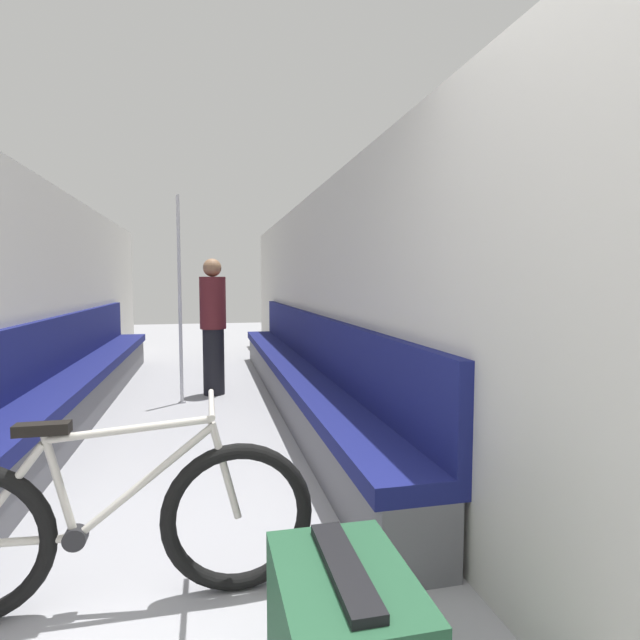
# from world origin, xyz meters

# --- Properties ---
(wall_left) EXTENTS (0.10, 10.99, 2.26)m
(wall_left) POSITION_xyz_m (-1.32, 3.90, 1.13)
(wall_left) COLOR beige
(wall_left) RESTS_ON ground
(wall_right) EXTENTS (0.10, 10.99, 2.26)m
(wall_right) POSITION_xyz_m (1.32, 3.90, 1.13)
(wall_right) COLOR beige
(wall_right) RESTS_ON ground
(bench_seat_row_left) EXTENTS (0.44, 6.59, 0.99)m
(bench_seat_row_left) POSITION_xyz_m (-1.08, 4.14, 0.32)
(bench_seat_row_left) COLOR #5B5B60
(bench_seat_row_left) RESTS_ON ground
(bench_seat_row_right) EXTENTS (0.44, 6.59, 0.99)m
(bench_seat_row_right) POSITION_xyz_m (1.08, 4.14, 0.32)
(bench_seat_row_right) COLOR #5B5B60
(bench_seat_row_right) RESTS_ON ground
(bicycle) EXTENTS (1.67, 0.46, 0.83)m
(bicycle) POSITION_xyz_m (-0.24, 1.03, 0.34)
(bicycle) COLOR black
(bicycle) RESTS_ON ground
(grab_pole_near) EXTENTS (0.08, 0.08, 2.24)m
(grab_pole_near) POSITION_xyz_m (-0.12, 4.52, 1.09)
(grab_pole_near) COLOR gray
(grab_pole_near) RESTS_ON ground
(passenger_standing) EXTENTS (0.30, 0.30, 1.59)m
(passenger_standing) POSITION_xyz_m (0.23, 4.86, 0.82)
(passenger_standing) COLOR black
(passenger_standing) RESTS_ON ground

